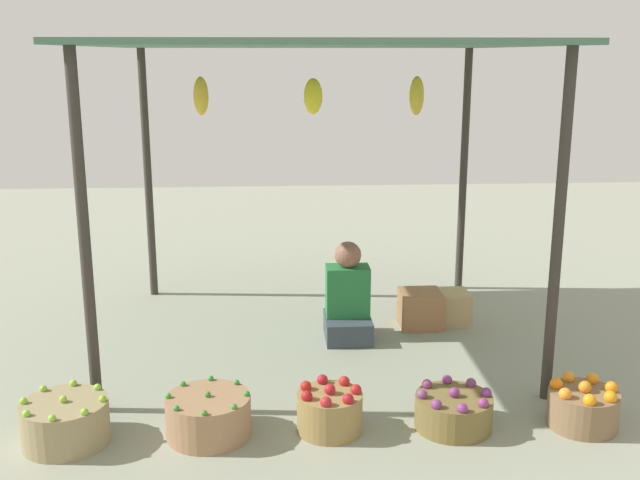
{
  "coord_description": "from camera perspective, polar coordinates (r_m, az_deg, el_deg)",
  "views": [
    {
      "loc": [
        -0.31,
        -5.61,
        2.2
      ],
      "look_at": [
        0.0,
        -0.61,
        0.95
      ],
      "focal_mm": 42.01,
      "sensor_mm": 36.0,
      "label": 1
    }
  ],
  "objects": [
    {
      "name": "basket_red_apples",
      "position": [
        4.58,
        0.75,
        -12.88
      ],
      "size": [
        0.39,
        0.39,
        0.3
      ],
      "color": "olive",
      "rests_on": "ground"
    },
    {
      "name": "ground_plane",
      "position": [
        6.04,
        -0.37,
        -7.35
      ],
      "size": [
        14.0,
        14.0,
        0.0
      ],
      "primitive_type": "plane",
      "color": "gray"
    },
    {
      "name": "basket_green_chilies",
      "position": [
        4.58,
        -8.49,
        -13.11
      ],
      "size": [
        0.5,
        0.5,
        0.28
      ],
      "color": "#9D7552",
      "rests_on": "ground"
    },
    {
      "name": "basket_oranges",
      "position": [
        4.9,
        19.4,
        -11.91
      ],
      "size": [
        0.42,
        0.42,
        0.29
      ],
      "color": "olive",
      "rests_on": "ground"
    },
    {
      "name": "basket_limes",
      "position": [
        4.69,
        -18.84,
        -12.98
      ],
      "size": [
        0.5,
        0.5,
        0.29
      ],
      "color": "#96855D",
      "rests_on": "ground"
    },
    {
      "name": "wooden_crate_near_vendor",
      "position": [
        6.26,
        7.63,
        -5.22
      ],
      "size": [
        0.34,
        0.33,
        0.3
      ],
      "primitive_type": "cube",
      "color": "#966844",
      "rests_on": "ground"
    },
    {
      "name": "market_stall_structure",
      "position": [
        5.62,
        -0.42,
        13.3
      ],
      "size": [
        3.2,
        2.67,
        2.29
      ],
      "color": "#38332D",
      "rests_on": "ground"
    },
    {
      "name": "basket_purple_onions",
      "position": [
        4.7,
        10.14,
        -12.69
      ],
      "size": [
        0.47,
        0.47,
        0.26
      ],
      "color": "brown",
      "rests_on": "ground"
    },
    {
      "name": "vendor_person",
      "position": [
        5.93,
        2.13,
        -4.71
      ],
      "size": [
        0.36,
        0.44,
        0.78
      ],
      "color": "#37414A",
      "rests_on": "ground"
    },
    {
      "name": "wooden_crate_stacked_rear",
      "position": [
        6.39,
        9.62,
        -5.06
      ],
      "size": [
        0.36,
        0.31,
        0.26
      ],
      "primitive_type": "cube",
      "color": "tan",
      "rests_on": "ground"
    }
  ]
}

